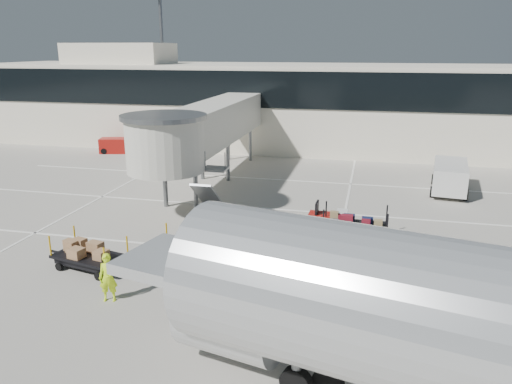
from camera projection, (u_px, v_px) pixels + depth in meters
ground at (199, 266)px, 22.69m from camera, size 140.00×140.00×0.00m
lane_markings at (238, 205)px, 31.56m from camera, size 40.00×30.00×0.02m
terminal at (295, 105)px, 49.62m from camera, size 64.00×12.11×15.20m
jet_bridge at (202, 129)px, 33.83m from camera, size 5.70×20.40×6.03m
baggage_tug at (329, 218)px, 27.56m from camera, size 2.16×1.40×1.39m
suitcase_cart at (357, 226)px, 26.06m from camera, size 4.11×1.68×1.61m
box_cart_near at (203, 246)px, 23.34m from camera, size 4.17×2.84×1.63m
box_cart_far at (89, 257)px, 22.29m from camera, size 4.10×2.28×1.57m
ground_worker at (108, 278)px, 19.36m from camera, size 0.82×0.65×1.97m
minivan at (450, 174)px, 34.21m from camera, size 2.85×5.49×1.99m
belt_loader at (120, 145)px, 46.99m from camera, size 3.98×2.27×1.81m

